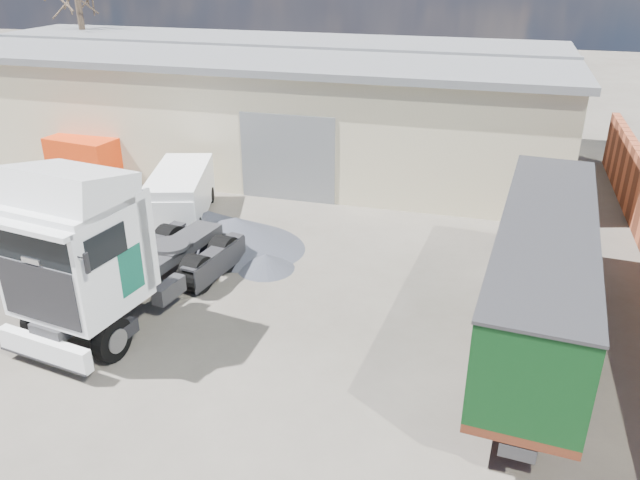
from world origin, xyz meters
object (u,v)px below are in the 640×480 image
(box_trailer, at_px, (542,268))
(orange_skip, at_px, (87,163))
(tractor_unit, at_px, (104,257))
(panel_van, at_px, (180,196))

(box_trailer, xyz_separation_m, orange_skip, (-18.88, 7.81, -1.25))
(tractor_unit, height_order, orange_skip, tractor_unit)
(box_trailer, relative_size, panel_van, 2.15)
(panel_van, relative_size, orange_skip, 1.41)
(panel_van, distance_m, orange_skip, 6.70)
(tractor_unit, distance_m, orange_skip, 12.74)
(tractor_unit, relative_size, box_trailer, 0.71)
(tractor_unit, xyz_separation_m, orange_skip, (-7.67, 10.11, -1.16))
(tractor_unit, xyz_separation_m, box_trailer, (11.22, 2.30, 0.09))
(tractor_unit, bearing_deg, orange_skip, 135.91)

